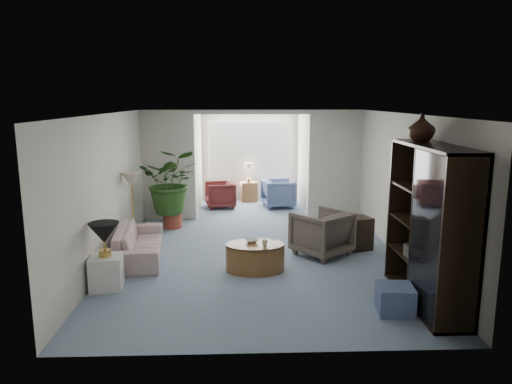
{
  "coord_description": "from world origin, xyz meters",
  "views": [
    {
      "loc": [
        -0.31,
        -7.8,
        2.74
      ],
      "look_at": [
        0.0,
        0.6,
        1.1
      ],
      "focal_mm": 33.61,
      "sensor_mm": 36.0,
      "label": 1
    }
  ],
  "objects_px": {
    "coffee_table": "(255,257)",
    "sunroom_chair_blue": "(279,193)",
    "end_table": "(106,272)",
    "ottoman": "(395,299)",
    "plant_pot": "(173,220)",
    "coffee_bowl": "(252,241)",
    "table_lamp": "(104,233)",
    "floor_lamp": "(131,180)",
    "entertainment_cabinet": "(430,226)",
    "cabinet_urn": "(422,127)",
    "wingback_chair": "(322,233)",
    "framed_picture": "(407,163)",
    "sunroom_chair_maroon": "(220,195)",
    "side_table_dark": "(356,233)",
    "sunroom_table": "(249,192)",
    "coffee_cup": "(265,243)",
    "sofa": "(139,243)"
  },
  "relations": [
    {
      "from": "table_lamp",
      "to": "sunroom_chair_maroon",
      "type": "relative_size",
      "value": 0.6
    },
    {
      "from": "plant_pot",
      "to": "sunroom_chair_blue",
      "type": "height_order",
      "value": "sunroom_chair_blue"
    },
    {
      "from": "coffee_table",
      "to": "side_table_dark",
      "type": "bearing_deg",
      "value": 29.32
    },
    {
      "from": "floor_lamp",
      "to": "coffee_cup",
      "type": "height_order",
      "value": "floor_lamp"
    },
    {
      "from": "plant_pot",
      "to": "sunroom_table",
      "type": "distance_m",
      "value": 3.16
    },
    {
      "from": "coffee_bowl",
      "to": "sunroom_chair_maroon",
      "type": "height_order",
      "value": "sunroom_chair_maroon"
    },
    {
      "from": "framed_picture",
      "to": "sunroom_chair_blue",
      "type": "bearing_deg",
      "value": 112.1
    },
    {
      "from": "floor_lamp",
      "to": "ottoman",
      "type": "distance_m",
      "value": 5.22
    },
    {
      "from": "wingback_chair",
      "to": "entertainment_cabinet",
      "type": "height_order",
      "value": "entertainment_cabinet"
    },
    {
      "from": "coffee_bowl",
      "to": "wingback_chair",
      "type": "xyz_separation_m",
      "value": [
        1.26,
        0.67,
        -0.08
      ]
    },
    {
      "from": "end_table",
      "to": "entertainment_cabinet",
      "type": "relative_size",
      "value": 0.23
    },
    {
      "from": "coffee_bowl",
      "to": "sunroom_chair_maroon",
      "type": "xyz_separation_m",
      "value": [
        -0.68,
        4.53,
        -0.14
      ]
    },
    {
      "from": "floor_lamp",
      "to": "wingback_chair",
      "type": "bearing_deg",
      "value": -12.36
    },
    {
      "from": "side_table_dark",
      "to": "sunroom_chair_maroon",
      "type": "distance_m",
      "value": 4.43
    },
    {
      "from": "end_table",
      "to": "cabinet_urn",
      "type": "bearing_deg",
      "value": -1.68
    },
    {
      "from": "framed_picture",
      "to": "entertainment_cabinet",
      "type": "distance_m",
      "value": 1.75
    },
    {
      "from": "entertainment_cabinet",
      "to": "plant_pot",
      "type": "xyz_separation_m",
      "value": [
        -3.97,
        4.02,
        -0.92
      ]
    },
    {
      "from": "coffee_cup",
      "to": "wingback_chair",
      "type": "height_order",
      "value": "wingback_chair"
    },
    {
      "from": "sofa",
      "to": "framed_picture",
      "type": "bearing_deg",
      "value": -101.55
    },
    {
      "from": "wingback_chair",
      "to": "entertainment_cabinet",
      "type": "xyz_separation_m",
      "value": [
        1.07,
        -2.07,
        0.68
      ]
    },
    {
      "from": "end_table",
      "to": "coffee_bowl",
      "type": "xyz_separation_m",
      "value": [
        2.15,
        0.76,
        0.23
      ]
    },
    {
      "from": "table_lamp",
      "to": "coffee_cup",
      "type": "relative_size",
      "value": 4.45
    },
    {
      "from": "plant_pot",
      "to": "cabinet_urn",
      "type": "bearing_deg",
      "value": -41.53
    },
    {
      "from": "entertainment_cabinet",
      "to": "side_table_dark",
      "type": "bearing_deg",
      "value": 98.98
    },
    {
      "from": "framed_picture",
      "to": "end_table",
      "type": "xyz_separation_m",
      "value": [
        -4.71,
        -0.99,
        -1.45
      ]
    },
    {
      "from": "end_table",
      "to": "sunroom_chair_blue",
      "type": "relative_size",
      "value": 0.63
    },
    {
      "from": "end_table",
      "to": "sunroom_chair_maroon",
      "type": "bearing_deg",
      "value": 74.51
    },
    {
      "from": "sofa",
      "to": "cabinet_urn",
      "type": "height_order",
      "value": "cabinet_urn"
    },
    {
      "from": "floor_lamp",
      "to": "entertainment_cabinet",
      "type": "xyz_separation_m",
      "value": [
        4.55,
        -2.83,
        -0.17
      ]
    },
    {
      "from": "wingback_chair",
      "to": "floor_lamp",
      "type": "bearing_deg",
      "value": -50.85
    },
    {
      "from": "cabinet_urn",
      "to": "floor_lamp",
      "type": "bearing_deg",
      "value": 152.89
    },
    {
      "from": "side_table_dark",
      "to": "sunroom_chair_maroon",
      "type": "relative_size",
      "value": 0.83
    },
    {
      "from": "ottoman",
      "to": "plant_pot",
      "type": "xyz_separation_m",
      "value": [
        -3.46,
        4.33,
        -0.02
      ]
    },
    {
      "from": "entertainment_cabinet",
      "to": "coffee_bowl",
      "type": "bearing_deg",
      "value": 149.1
    },
    {
      "from": "table_lamp",
      "to": "sunroom_chair_blue",
      "type": "relative_size",
      "value": 0.56
    },
    {
      "from": "wingback_chair",
      "to": "plant_pot",
      "type": "xyz_separation_m",
      "value": [
        -2.9,
        1.95,
        -0.24
      ]
    },
    {
      "from": "coffee_bowl",
      "to": "ottoman",
      "type": "relative_size",
      "value": 0.46
    },
    {
      "from": "sunroom_chair_blue",
      "to": "end_table",
      "type": "bearing_deg",
      "value": 141.08
    },
    {
      "from": "framed_picture",
      "to": "sunroom_table",
      "type": "xyz_separation_m",
      "value": [
        -2.5,
        5.05,
        -1.44
      ]
    },
    {
      "from": "table_lamp",
      "to": "ottoman",
      "type": "bearing_deg",
      "value": -13.42
    },
    {
      "from": "wingback_chair",
      "to": "ottoman",
      "type": "height_order",
      "value": "wingback_chair"
    },
    {
      "from": "wingback_chair",
      "to": "sunroom_table",
      "type": "xyz_separation_m",
      "value": [
        -1.19,
        4.61,
        -0.14
      ]
    },
    {
      "from": "entertainment_cabinet",
      "to": "end_table",
      "type": "bearing_deg",
      "value": 171.98
    },
    {
      "from": "coffee_table",
      "to": "sunroom_chair_blue",
      "type": "distance_m",
      "value": 4.69
    },
    {
      "from": "coffee_bowl",
      "to": "sunroom_chair_maroon",
      "type": "distance_m",
      "value": 4.58
    },
    {
      "from": "ottoman",
      "to": "sunroom_chair_maroon",
      "type": "xyz_separation_m",
      "value": [
        -2.5,
        6.24,
        0.15
      ]
    },
    {
      "from": "coffee_bowl",
      "to": "ottoman",
      "type": "height_order",
      "value": "coffee_bowl"
    },
    {
      "from": "cabinet_urn",
      "to": "table_lamp",
      "type": "bearing_deg",
      "value": 178.32
    },
    {
      "from": "coffee_bowl",
      "to": "table_lamp",
      "type": "bearing_deg",
      "value": -160.44
    },
    {
      "from": "end_table",
      "to": "cabinet_urn",
      "type": "distance_m",
      "value": 4.95
    }
  ]
}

